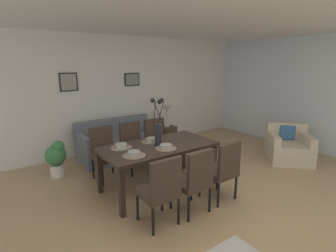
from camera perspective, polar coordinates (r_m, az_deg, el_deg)
The scene contains 27 objects.
ground_plane at distance 3.86m, azimuth 10.14°, elevation -17.60°, with size 9.00×9.00×0.00m, color tan.
back_wall_panel at distance 6.06m, azimuth -11.79°, elevation 6.95°, with size 9.00×0.10×2.60m, color white.
side_window_wall at distance 6.64m, azimuth 30.94°, elevation 5.87°, with size 0.10×6.30×2.60m, color white.
ceiling_panel at distance 3.64m, azimuth 7.18°, elevation 23.90°, with size 9.00×7.20×0.08m, color white.
dining_table at distance 4.08m, azimuth -2.16°, elevation -5.25°, with size 1.80×0.93×0.74m.
dining_chair_near_left at distance 3.22m, azimuth -1.56°, elevation -13.68°, with size 0.44×0.44×0.92m.
dining_chair_near_right at distance 4.62m, azimuth -13.92°, elevation -5.35°, with size 0.47×0.47×0.92m.
dining_chair_far_left at distance 3.48m, azimuth 5.90°, elevation -11.53°, with size 0.45×0.45×0.92m.
dining_chair_far_right at distance 4.87m, azimuth -7.73°, elevation -4.05°, with size 0.45×0.45×0.92m.
dining_chair_mid_left at distance 3.86m, azimuth 12.08°, elevation -9.16°, with size 0.45×0.45×0.92m.
dining_chair_mid_right at distance 5.10m, azimuth -2.41°, elevation -3.12°, with size 0.46×0.46×0.92m.
centerpiece_vase at distance 3.98m, azimuth -2.20°, elevation -0.35°, with size 0.21×0.23×0.73m.
placemat_near_left at distance 3.63m, azimuth -7.54°, elevation -6.52°, with size 0.32×0.32×0.01m, color #7F705B.
bowl_near_left at distance 3.61m, azimuth -7.56°, elevation -5.97°, with size 0.17×0.17×0.07m.
placemat_near_right at distance 3.98m, azimuth -10.38°, elevation -4.75°, with size 0.32×0.32×0.01m, color #7F705B.
bowl_near_right at distance 3.97m, azimuth -10.40°, elevation -4.24°, with size 0.17×0.17×0.07m.
placemat_far_left at distance 3.89m, azimuth -0.47°, elevation -4.98°, with size 0.32×0.32×0.01m, color #7F705B.
bowl_far_left at distance 3.88m, azimuth -0.47°, elevation -4.46°, with size 0.17×0.17×0.07m.
placemat_far_right at distance 4.22m, azimuth -3.72°, elevation -3.47°, with size 0.32×0.32×0.01m, color #7F705B.
bowl_far_right at distance 4.21m, azimuth -3.73°, elevation -2.98°, with size 0.17×0.17×0.07m.
sofa at distance 5.70m, azimuth -10.76°, elevation -3.94°, with size 1.70×0.84×0.80m.
side_table at distance 6.21m, azimuth -0.22°, elevation -2.39°, with size 0.36×0.36×0.52m, color #3D2D23.
table_lamp at distance 6.07m, azimuth -0.22°, elevation 3.36°, with size 0.22×0.22×0.51m.
armchair at distance 5.93m, azimuth 25.24°, elevation -4.31°, with size 1.13×1.13×0.75m.
framed_picture_left at distance 5.63m, azimuth -21.27°, elevation 9.12°, with size 0.35×0.03×0.37m.
framed_picture_center at distance 6.14m, azimuth -8.01°, elevation 10.23°, with size 0.38×0.03×0.29m.
potted_plant at distance 5.01m, azimuth -23.62°, elevation -6.32°, with size 0.36×0.36×0.67m.
Camera 1 is at (-2.39, -2.27, 2.00)m, focal length 27.36 mm.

